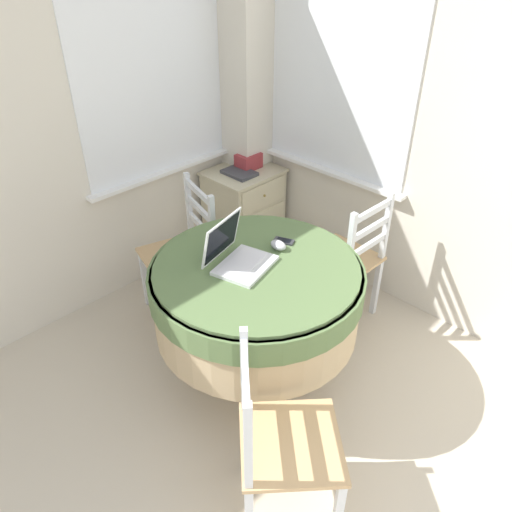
% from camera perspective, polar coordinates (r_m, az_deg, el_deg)
% --- Properties ---
extents(corner_room_shell, '(4.55, 5.04, 2.55)m').
position_cam_1_polar(corner_room_shell, '(2.51, 2.24, 12.39)').
color(corner_room_shell, beige).
rests_on(corner_room_shell, ground_plane).
extents(round_dining_table, '(1.09, 1.09, 0.78)m').
position_cam_1_polar(round_dining_table, '(2.58, 0.05, -4.26)').
color(round_dining_table, '#4C3D2D').
rests_on(round_dining_table, ground_plane).
extents(laptop, '(0.35, 0.34, 0.24)m').
position_cam_1_polar(laptop, '(2.46, -2.20, 0.05)').
color(laptop, silver).
rests_on(laptop, round_dining_table).
extents(computer_mouse, '(0.06, 0.09, 0.05)m').
position_cam_1_polar(computer_mouse, '(2.59, 2.56, 1.25)').
color(computer_mouse, silver).
rests_on(computer_mouse, round_dining_table).
extents(cell_phone, '(0.09, 0.12, 0.01)m').
position_cam_1_polar(cell_phone, '(2.66, 3.19, 1.73)').
color(cell_phone, '#2D2D33').
rests_on(cell_phone, round_dining_table).
extents(dining_chair_near_back_window, '(0.51, 0.51, 0.90)m').
position_cam_1_polar(dining_chair_near_back_window, '(3.21, -8.32, 0.27)').
color(dining_chair_near_back_window, tan).
rests_on(dining_chair_near_back_window, ground_plane).
extents(dining_chair_near_right_window, '(0.42, 0.42, 0.90)m').
position_cam_1_polar(dining_chair_near_right_window, '(3.16, 10.30, -0.50)').
color(dining_chair_near_right_window, tan).
rests_on(dining_chair_near_right_window, ground_plane).
extents(dining_chair_camera_near, '(0.58, 0.58, 0.90)m').
position_cam_1_polar(dining_chair_camera_near, '(2.16, 2.73, -20.50)').
color(dining_chair_camera_near, tan).
rests_on(dining_chair_camera_near, ground_plane).
extents(corner_cabinet, '(0.53, 0.45, 0.67)m').
position_cam_1_polar(corner_cabinet, '(3.89, -1.37, 5.18)').
color(corner_cabinet, beige).
rests_on(corner_cabinet, ground_plane).
extents(storage_box, '(0.18, 0.13, 0.11)m').
position_cam_1_polar(storage_box, '(3.76, -0.86, 10.80)').
color(storage_box, '#9E3338').
rests_on(storage_box, corner_cabinet).
extents(book_on_cabinet, '(0.17, 0.24, 0.02)m').
position_cam_1_polar(book_on_cabinet, '(3.68, -1.92, 9.49)').
color(book_on_cabinet, '#3F3F44').
rests_on(book_on_cabinet, corner_cabinet).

